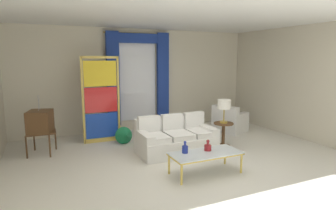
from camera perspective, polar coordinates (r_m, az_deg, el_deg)
name	(u,v)px	position (r m, az deg, el deg)	size (l,w,h in m)	color
ground_plane	(185,159)	(6.27, 3.36, -10.75)	(16.00, 16.00, 0.00)	silver
wall_rear	(138,80)	(8.74, -5.92, 4.99)	(8.00, 0.12, 3.00)	beige
wall_right	(292,82)	(8.67, 23.51, 4.24)	(0.12, 7.00, 3.00)	beige
ceiling_slab	(169,19)	(6.67, 0.29, 16.82)	(8.00, 7.60, 0.04)	white
curtained_window	(139,72)	(8.55, -5.85, 6.52)	(2.00, 0.17, 2.70)	white
couch_white_long	(175,139)	(6.66, 1.43, -6.77)	(1.76, 0.93, 0.86)	white
coffee_table	(206,154)	(5.47, 7.47, -9.71)	(1.34, 0.60, 0.41)	silver
bottle_blue_decanter	(208,147)	(5.55, 7.93, -8.26)	(0.14, 0.14, 0.21)	maroon
bottle_crystal_tall	(185,149)	(5.37, 3.40, -8.69)	(0.11, 0.11, 0.23)	navy
vintage_tv	(40,122)	(7.03, -24.10, -3.18)	(0.65, 0.70, 1.35)	brown
armchair_white	(229,122)	(8.63, 12.10, -3.36)	(1.07, 1.06, 0.80)	white
stained_glass_divider	(101,102)	(7.49, -13.15, 0.68)	(0.95, 0.05, 2.20)	gold
peacock_figurine	(125,136)	(7.32, -8.58, -6.09)	(0.44, 0.60, 0.50)	beige
round_side_table	(223,132)	(7.16, 10.95, -5.37)	(0.48, 0.48, 0.59)	brown
table_lamp_brass	(224,105)	(7.02, 11.12, -0.05)	(0.32, 0.32, 0.57)	#B29338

